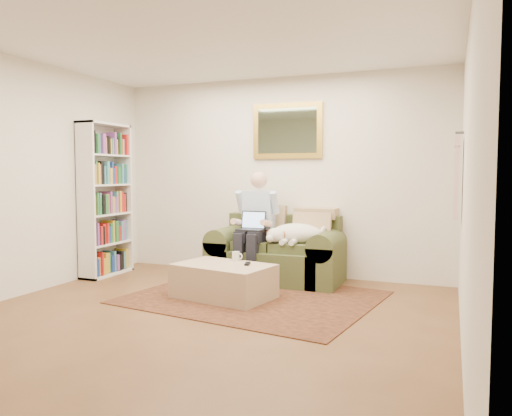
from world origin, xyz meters
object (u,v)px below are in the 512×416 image
Objects in this scene: coffee_mug at (236,256)px; laptop at (252,225)px; seated_man at (254,227)px; sofa at (276,259)px; bookshelf at (105,200)px; sleeping_dog at (297,233)px; ottoman at (224,281)px.

laptop is at bearing 92.61° from coffee_mug.
seated_man is 4.33× the size of laptop.
bookshelf is (-2.23, -0.45, 0.72)m from sofa.
bookshelf is at bearing -173.05° from laptop.
coffee_mug is at bearing -127.07° from sleeping_dog.
seated_man is 2.03m from bookshelf.
bookshelf is at bearing -171.61° from sleeping_dog.
sofa is at bearing 41.02° from laptop.
sleeping_dog is 0.66× the size of ottoman.
laptop is 0.62m from coffee_mug.
sleeping_dog is 6.69× the size of coffee_mug.
coffee_mug is 0.05× the size of bookshelf.
sofa is 0.54m from laptop.
sofa is at bearing 76.42° from ottoman.
sofa is 1.19× the size of seated_man.
coffee_mug is (0.02, -0.61, -0.26)m from seated_man.
seated_man is 1.00m from ottoman.
laptop is at bearing -90.00° from seated_man.
bookshelf reaches higher than sofa.
seated_man is (-0.24, -0.15, 0.40)m from sofa.
coffee_mug is (-0.51, -0.68, -0.20)m from sleeping_dog.
seated_man is 0.68× the size of bookshelf.
laptop is 3.15× the size of coffee_mug.
ottoman is at bearing -96.01° from coffee_mug.
laptop is 0.47× the size of sleeping_dog.
sofa is 16.25× the size of coffee_mug.
coffee_mug is (0.03, 0.26, 0.23)m from ottoman.
sleeping_dog is at bearing 13.64° from laptop.
bookshelf is (-1.98, 0.57, 0.82)m from ottoman.
sleeping_dog is (0.29, -0.08, 0.34)m from sofa.
seated_man is at bearing 8.73° from bookshelf.
sleeping_dog reaches higher than coffee_mug.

